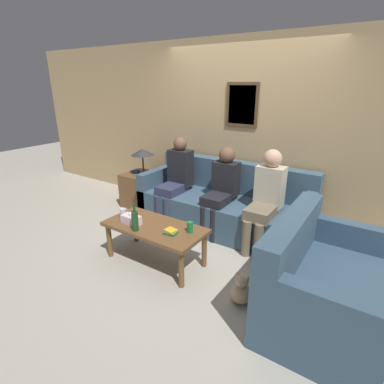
{
  "coord_description": "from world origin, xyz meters",
  "views": [
    {
      "loc": [
        1.82,
        -3.03,
        2.0
      ],
      "look_at": [
        -0.11,
        -0.11,
        0.71
      ],
      "focal_mm": 28.0,
      "sensor_mm": 36.0,
      "label": 1
    }
  ],
  "objects_px": {
    "couch_side": "(322,287)",
    "drinking_glass": "(123,213)",
    "couch_main": "(224,206)",
    "person_right": "(266,196)",
    "wine_bottle": "(135,220)",
    "person_middle": "(222,187)",
    "person_left": "(176,177)",
    "teddy_bear": "(241,290)",
    "coffee_table": "(155,231)"
  },
  "relations": [
    {
      "from": "drinking_glass",
      "to": "person_middle",
      "type": "xyz_separation_m",
      "value": [
        0.72,
        1.15,
        0.14
      ]
    },
    {
      "from": "person_middle",
      "to": "wine_bottle",
      "type": "bearing_deg",
      "value": -105.43
    },
    {
      "from": "couch_main",
      "to": "teddy_bear",
      "type": "xyz_separation_m",
      "value": [
        0.91,
        -1.35,
        -0.18
      ]
    },
    {
      "from": "couch_main",
      "to": "person_right",
      "type": "xyz_separation_m",
      "value": [
        0.68,
        -0.21,
        0.36
      ]
    },
    {
      "from": "wine_bottle",
      "to": "couch_side",
      "type": "bearing_deg",
      "value": 9.37
    },
    {
      "from": "coffee_table",
      "to": "drinking_glass",
      "type": "height_order",
      "value": "drinking_glass"
    },
    {
      "from": "couch_side",
      "to": "coffee_table",
      "type": "bearing_deg",
      "value": 93.61
    },
    {
      "from": "person_left",
      "to": "couch_side",
      "type": "bearing_deg",
      "value": -23.04
    },
    {
      "from": "couch_side",
      "to": "drinking_glass",
      "type": "height_order",
      "value": "couch_side"
    },
    {
      "from": "coffee_table",
      "to": "wine_bottle",
      "type": "distance_m",
      "value": 0.29
    },
    {
      "from": "couch_main",
      "to": "person_middle",
      "type": "distance_m",
      "value": 0.37
    },
    {
      "from": "wine_bottle",
      "to": "person_right",
      "type": "relative_size",
      "value": 0.26
    },
    {
      "from": "coffee_table",
      "to": "wine_bottle",
      "type": "xyz_separation_m",
      "value": [
        -0.1,
        -0.2,
        0.19
      ]
    },
    {
      "from": "couch_side",
      "to": "person_middle",
      "type": "relative_size",
      "value": 1.14
    },
    {
      "from": "couch_side",
      "to": "teddy_bear",
      "type": "relative_size",
      "value": 4.28
    },
    {
      "from": "coffee_table",
      "to": "wine_bottle",
      "type": "bearing_deg",
      "value": -116.98
    },
    {
      "from": "coffee_table",
      "to": "person_middle",
      "type": "relative_size",
      "value": 0.99
    },
    {
      "from": "couch_side",
      "to": "wine_bottle",
      "type": "relative_size",
      "value": 4.18
    },
    {
      "from": "wine_bottle",
      "to": "teddy_bear",
      "type": "relative_size",
      "value": 1.02
    },
    {
      "from": "coffee_table",
      "to": "person_right",
      "type": "distance_m",
      "value": 1.41
    },
    {
      "from": "wine_bottle",
      "to": "drinking_glass",
      "type": "height_order",
      "value": "wine_bottle"
    },
    {
      "from": "couch_side",
      "to": "drinking_glass",
      "type": "distance_m",
      "value": 2.27
    },
    {
      "from": "wine_bottle",
      "to": "person_right",
      "type": "height_order",
      "value": "person_right"
    },
    {
      "from": "couch_side",
      "to": "person_middle",
      "type": "height_order",
      "value": "person_middle"
    },
    {
      "from": "couch_main",
      "to": "coffee_table",
      "type": "xyz_separation_m",
      "value": [
        -0.23,
        -1.25,
        0.08
      ]
    },
    {
      "from": "couch_main",
      "to": "person_middle",
      "type": "xyz_separation_m",
      "value": [
        0.03,
        -0.14,
        0.34
      ]
    },
    {
      "from": "couch_side",
      "to": "person_left",
      "type": "distance_m",
      "value": 2.52
    },
    {
      "from": "coffee_table",
      "to": "person_right",
      "type": "height_order",
      "value": "person_right"
    },
    {
      "from": "person_middle",
      "to": "teddy_bear",
      "type": "bearing_deg",
      "value": -53.86
    },
    {
      "from": "teddy_bear",
      "to": "couch_main",
      "type": "bearing_deg",
      "value": 123.99
    },
    {
      "from": "coffee_table",
      "to": "person_left",
      "type": "relative_size",
      "value": 0.95
    },
    {
      "from": "teddy_bear",
      "to": "couch_side",
      "type": "bearing_deg",
      "value": 17.81
    },
    {
      "from": "wine_bottle",
      "to": "person_left",
      "type": "distance_m",
      "value": 1.35
    },
    {
      "from": "drinking_glass",
      "to": "person_right",
      "type": "height_order",
      "value": "person_right"
    },
    {
      "from": "person_middle",
      "to": "person_right",
      "type": "xyz_separation_m",
      "value": [
        0.65,
        -0.06,
        0.03
      ]
    },
    {
      "from": "person_left",
      "to": "person_right",
      "type": "height_order",
      "value": "person_left"
    },
    {
      "from": "wine_bottle",
      "to": "couch_main",
      "type": "bearing_deg",
      "value": 77.18
    },
    {
      "from": "coffee_table",
      "to": "person_right",
      "type": "relative_size",
      "value": 0.95
    },
    {
      "from": "person_right",
      "to": "drinking_glass",
      "type": "bearing_deg",
      "value": -141.5
    },
    {
      "from": "couch_side",
      "to": "person_left",
      "type": "relative_size",
      "value": 1.09
    },
    {
      "from": "drinking_glass",
      "to": "person_middle",
      "type": "relative_size",
      "value": 0.1
    },
    {
      "from": "person_right",
      "to": "coffee_table",
      "type": "bearing_deg",
      "value": -130.94
    },
    {
      "from": "couch_side",
      "to": "person_middle",
      "type": "xyz_separation_m",
      "value": [
        -1.54,
        0.99,
        0.33
      ]
    },
    {
      "from": "wine_bottle",
      "to": "person_right",
      "type": "bearing_deg",
      "value": 50.99
    },
    {
      "from": "person_right",
      "to": "teddy_bear",
      "type": "relative_size",
      "value": 3.92
    },
    {
      "from": "coffee_table",
      "to": "person_middle",
      "type": "xyz_separation_m",
      "value": [
        0.26,
        1.11,
        0.26
      ]
    },
    {
      "from": "person_right",
      "to": "teddy_bear",
      "type": "distance_m",
      "value": 1.29
    },
    {
      "from": "couch_side",
      "to": "person_right",
      "type": "relative_size",
      "value": 1.09
    },
    {
      "from": "coffee_table",
      "to": "person_right",
      "type": "xyz_separation_m",
      "value": [
        0.91,
        1.05,
        0.28
      ]
    },
    {
      "from": "couch_main",
      "to": "wine_bottle",
      "type": "distance_m",
      "value": 1.51
    }
  ]
}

